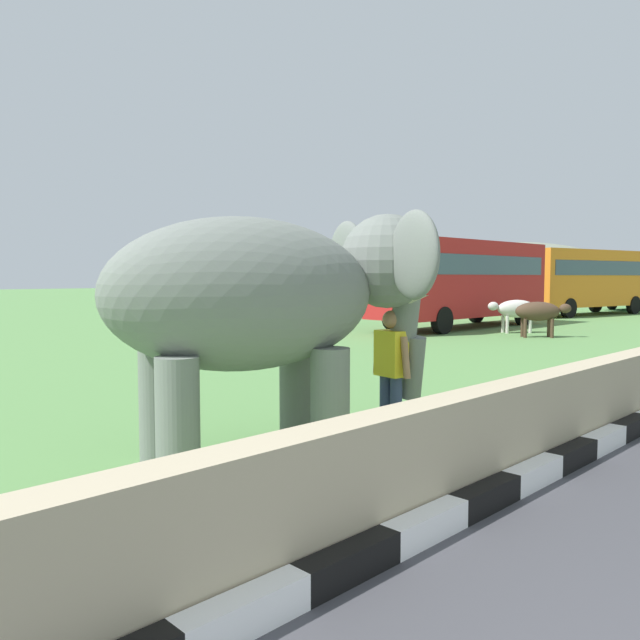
# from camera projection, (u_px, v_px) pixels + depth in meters

# --- Properties ---
(striped_curb) EXTENTS (16.20, 0.20, 0.24)m
(striped_curb) POSITION_uv_depth(u_px,v_px,m) (300.00, 587.00, 3.89)
(striped_curb) COLOR white
(striped_curb) RESTS_ON ground_plane
(barrier_parapet) EXTENTS (28.00, 0.36, 1.00)m
(barrier_parapet) POSITION_uv_depth(u_px,v_px,m) (463.00, 447.00, 5.73)
(barrier_parapet) COLOR tan
(barrier_parapet) RESTS_ON ground_plane
(elephant) EXTENTS (4.08, 3.00, 2.85)m
(elephant) POSITION_uv_depth(u_px,v_px,m) (274.00, 297.00, 6.97)
(elephant) COLOR slate
(elephant) RESTS_ON ground_plane
(person_handler) EXTENTS (0.30, 0.67, 1.66)m
(person_handler) POSITION_uv_depth(u_px,v_px,m) (391.00, 368.00, 7.84)
(person_handler) COLOR navy
(person_handler) RESTS_ON ground_plane
(bus_red) EXTENTS (9.31, 2.72, 3.50)m
(bus_red) POSITION_uv_depth(u_px,v_px,m) (462.00, 277.00, 25.14)
(bus_red) COLOR #B21E1E
(bus_red) RESTS_ON ground_plane
(bus_orange) EXTENTS (9.59, 4.25, 3.50)m
(bus_orange) POSITION_uv_depth(u_px,v_px,m) (584.00, 277.00, 33.65)
(bus_orange) COLOR orange
(bus_orange) RESTS_ON ground_plane
(cow_near) EXTENTS (1.58, 1.68, 1.23)m
(cow_near) POSITION_uv_depth(u_px,v_px,m) (539.00, 312.00, 21.14)
(cow_near) COLOR #473323
(cow_near) RESTS_ON ground_plane
(cow_mid) EXTENTS (1.78, 1.45, 1.23)m
(cow_mid) POSITION_uv_depth(u_px,v_px,m) (516.00, 309.00, 22.84)
(cow_mid) COLOR beige
(cow_mid) RESTS_ON ground_plane
(hill_east) EXTENTS (28.08, 22.47, 11.01)m
(hill_east) POSITION_uv_depth(u_px,v_px,m) (519.00, 297.00, 62.04)
(hill_east) COLOR slate
(hill_east) RESTS_ON ground_plane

